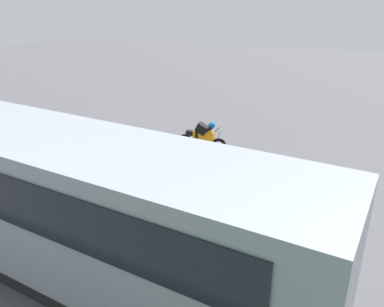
{
  "coord_description": "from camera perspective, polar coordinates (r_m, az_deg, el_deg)",
  "views": [
    {
      "loc": [
        -3.99,
        10.14,
        5.82
      ],
      "look_at": [
        1.39,
        -0.24,
        1.1
      ],
      "focal_mm": 36.41,
      "sensor_mm": 36.0,
      "label": 1
    }
  ],
  "objects": [
    {
      "name": "bay_line_b",
      "position": [
        12.4,
        12.9,
        -6.61
      ],
      "size": [
        0.13,
        3.59,
        0.01
      ],
      "color": "white",
      "rests_on": "ground_plane"
    },
    {
      "name": "parked_motorcycle_silver",
      "position": [
        12.07,
        -18.01,
        -5.46
      ],
      "size": [
        2.05,
        0.58,
        0.99
      ],
      "color": "black",
      "rests_on": "ground_plane"
    },
    {
      "name": "tour_bus",
      "position": [
        8.5,
        -15.46,
        -8.35
      ],
      "size": [
        10.58,
        2.96,
        3.25
      ],
      "color": "#8C939E",
      "rests_on": "ground_plane"
    },
    {
      "name": "spectator_far_right",
      "position": [
        12.0,
        -15.12,
        -2.54
      ],
      "size": [
        0.58,
        0.35,
        1.68
      ],
      "color": "#473823",
      "rests_on": "ground_plane"
    },
    {
      "name": "bay_line_c",
      "position": [
        13.1,
        2.61,
        -4.42
      ],
      "size": [
        0.14,
        4.14,
        0.01
      ],
      "color": "white",
      "rests_on": "ground_plane"
    },
    {
      "name": "spectator_centre",
      "position": [
        10.75,
        -5.22,
        -4.47
      ],
      "size": [
        0.58,
        0.37,
        1.76
      ],
      "color": "#473823",
      "rests_on": "ground_plane"
    },
    {
      "name": "spectator_left",
      "position": [
        9.86,
        0.68,
        -6.85
      ],
      "size": [
        0.58,
        0.34,
        1.79
      ],
      "color": "#473823",
      "rests_on": "ground_plane"
    },
    {
      "name": "bay_line_d",
      "position": [
        14.18,
        -6.32,
        -2.39
      ],
      "size": [
        0.13,
        3.51,
        0.01
      ],
      "color": "white",
      "rests_on": "ground_plane"
    },
    {
      "name": "bay_line_a",
      "position": [
        12.16,
        24.09,
        -8.74
      ],
      "size": [
        0.14,
        4.63,
        0.01
      ],
      "color": "white",
      "rests_on": "ground_plane"
    },
    {
      "name": "traffic_cone",
      "position": [
        14.02,
        11.16,
        -1.63
      ],
      "size": [
        0.34,
        0.34,
        0.63
      ],
      "color": "orange",
      "rests_on": "ground_plane"
    },
    {
      "name": "spectator_right",
      "position": [
        11.35,
        -10.55,
        -3.15
      ],
      "size": [
        0.58,
        0.34,
        1.79
      ],
      "color": "black",
      "rests_on": "ground_plane"
    },
    {
      "name": "spectator_far_left",
      "position": [
        9.69,
        7.08,
        -8.02
      ],
      "size": [
        0.58,
        0.34,
        1.69
      ],
      "color": "black",
      "rests_on": "ground_plane"
    },
    {
      "name": "stunt_motorcycle",
      "position": [
        15.7,
        1.53,
        2.59
      ],
      "size": [
        2.05,
        0.63,
        1.23
      ],
      "color": "black",
      "rests_on": "ground_plane"
    },
    {
      "name": "ground_plane",
      "position": [
        12.36,
        5.24,
        -6.23
      ],
      "size": [
        80.0,
        80.0,
        0.0
      ],
      "primitive_type": "plane",
      "color": "#4C4C51"
    },
    {
      "name": "bay_line_e",
      "position": [
        15.57,
        -13.81,
        -0.64
      ],
      "size": [
        0.14,
        4.15,
        0.01
      ],
      "color": "white",
      "rests_on": "ground_plane"
    }
  ]
}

